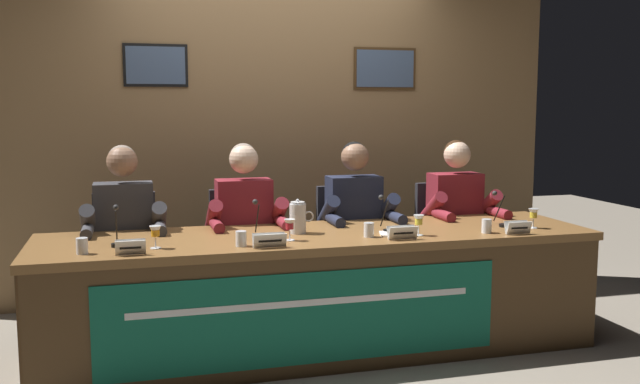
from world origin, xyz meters
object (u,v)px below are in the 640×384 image
object	(u,v)px
water_cup_center_right	(369,231)
water_cup_far_right	(487,227)
water_cup_far_left	(82,247)
panelist_center_left	(246,224)
juice_glass_center_left	(290,226)
chair_center_right	(348,253)
nameplate_far_left	(131,247)
microphone_far_left	(116,232)
microphone_center_right	(386,219)
panelist_center_right	(358,219)
juice_glass_far_right	(533,215)
nameplate_center_left	(270,240)
document_stack_center_right	(398,234)
nameplate_center_right	(402,233)
chair_far_left	(126,266)
chair_far_right	(446,247)
water_cup_center_left	(241,239)
water_pitcher_central	(298,218)
panelist_far_right	(460,214)
juice_glass_far_left	(155,233)
microphone_far_right	(501,214)
nameplate_far_right	(518,228)
panelist_far_left	(124,229)
microphone_center_left	(258,225)
conference_table	(324,273)
juice_glass_center_right	(419,221)
chair_center_left	(242,259)

from	to	relation	value
water_cup_center_right	water_cup_far_right	size ratio (longest dim) A/B	1.00
water_cup_far_left	panelist_center_left	bearing A→B (deg)	34.64
juice_glass_center_left	chair_center_right	size ratio (longest dim) A/B	0.14
nameplate_far_left	water_cup_center_right	xyz separation A→B (m)	(1.35, 0.13, -0.00)
nameplate_far_left	water_cup_far_left	world-z (taller)	water_cup_far_left
microphone_far_left	microphone_center_right	xyz separation A→B (m)	(1.58, 0.01, 0.00)
water_cup_far_left	microphone_center_right	bearing A→B (deg)	6.20
panelist_center_right	juice_glass_far_right	size ratio (longest dim) A/B	10.04
nameplate_center_left	document_stack_center_right	size ratio (longest dim) A/B	0.75
nameplate_center_right	microphone_center_right	bearing A→B (deg)	90.55
chair_far_left	chair_far_right	xyz separation A→B (m)	(2.28, 0.00, 0.00)
water_cup_center_left	nameplate_center_right	distance (m)	0.93
water_pitcher_central	microphone_center_right	bearing A→B (deg)	-9.14
panelist_center_left	chair_far_left	bearing A→B (deg)	165.26
panelist_far_right	chair_far_left	bearing A→B (deg)	174.99
juice_glass_far_left	microphone_center_right	size ratio (longest dim) A/B	0.57
water_cup_far_left	water_cup_far_right	xyz separation A→B (m)	(2.32, -0.02, 0.00)
juice_glass_far_right	microphone_far_right	distance (m)	0.20
microphone_far_right	nameplate_far_right	bearing A→B (deg)	-99.55
juice_glass_far_right	chair_far_left	bearing A→B (deg)	161.65
panelist_far_left	microphone_far_right	bearing A→B (deg)	-11.88
microphone_center_left	juice_glass_far_right	distance (m)	1.73
nameplate_far_left	microphone_center_left	bearing A→B (deg)	21.50
chair_far_right	microphone_far_right	bearing A→B (deg)	-86.72
water_cup_center_right	panelist_far_right	xyz separation A→B (m)	(0.90, 0.62, -0.03)
nameplate_center_left	panelist_far_right	world-z (taller)	panelist_far_right
panelist_far_right	water_cup_far_right	world-z (taller)	panelist_far_right
water_cup_center_right	document_stack_center_right	world-z (taller)	water_cup_center_right
panelist_far_left	chair_far_right	size ratio (longest dim) A/B	1.36
microphone_center_left	water_cup_far_right	size ratio (longest dim) A/B	2.54
microphone_center_left	panelist_far_left	bearing A→B (deg)	147.77
chair_center_right	document_stack_center_right	distance (m)	0.86
juice_glass_center_left	juice_glass_far_right	size ratio (longest dim) A/B	1.00
panelist_far_left	document_stack_center_right	distance (m)	1.69
microphone_far_left	nameplate_far_right	world-z (taller)	microphone_far_left
panelist_far_left	water_cup_far_left	world-z (taller)	panelist_far_left
microphone_far_left	water_pitcher_central	bearing A→B (deg)	5.00
conference_table	chair_center_right	world-z (taller)	chair_center_right
juice_glass_center_right	nameplate_far_right	world-z (taller)	juice_glass_center_right
panelist_far_right	juice_glass_far_right	xyz separation A→B (m)	(0.19, -0.62, 0.08)
chair_center_left	juice_glass_center_right	world-z (taller)	chair_center_left
microphone_center_left	document_stack_center_right	distance (m)	0.83
nameplate_center_left	microphone_far_right	world-z (taller)	microphone_far_right
water_cup_far_left	microphone_center_right	world-z (taller)	microphone_center_right
juice_glass_center_right	water_cup_center_right	world-z (taller)	juice_glass_center_right
panelist_far_left	chair_center_right	xyz separation A→B (m)	(1.52, 0.20, -0.28)
juice_glass_center_right	microphone_far_right	xyz separation A→B (m)	(0.64, 0.17, -0.01)
microphone_center_left	juice_glass_far_right	xyz separation A→B (m)	(1.72, -0.15, 0.01)
nameplate_center_right	panelist_far_left	bearing A→B (deg)	154.21
water_cup_center_left	water_pitcher_central	xyz separation A→B (m)	(0.39, 0.30, 0.06)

